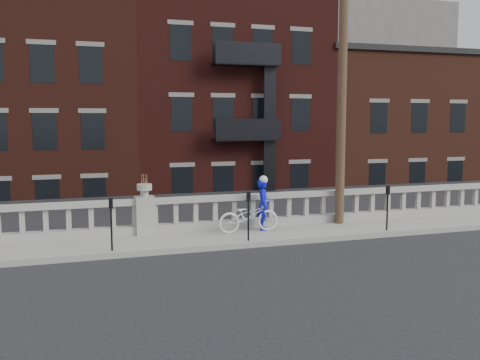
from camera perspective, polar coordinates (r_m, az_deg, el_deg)
The scene contains 11 objects.
ground at distance 12.31m, azimuth -7.48°, elevation -10.12°, with size 120.00×120.00×0.00m, color black.
sidewalk at distance 15.15m, azimuth -9.57°, elevation -6.66°, with size 32.00×2.20×0.15m, color gray.
balustrade at distance 15.96m, azimuth -10.10°, elevation -3.92°, with size 28.00×0.34×1.03m.
planter_pedestal at distance 15.92m, azimuth -10.12°, elevation -3.25°, with size 0.55×0.55×1.76m.
lower_level at distance 34.76m, azimuth -13.58°, elevation 4.97°, with size 80.00×44.00×20.80m.
utility_pole at distance 17.40m, azimuth 10.89°, elevation 12.13°, with size 1.60×0.28×10.00m.
parking_meter_b at distance 14.02m, azimuth -13.58°, elevation -3.99°, with size 0.10×0.09×1.36m.
parking_meter_c at distance 14.75m, azimuth 0.90°, elevation -3.28°, with size 0.10×0.09×1.36m.
parking_meter_d at distance 16.70m, azimuth 15.46°, elevation -2.36°, with size 0.10×0.09×1.36m.
bicycle at distance 15.92m, azimuth 0.92°, elevation -3.84°, with size 0.65×1.87×0.98m, color silver.
cyclist at distance 16.21m, azimuth 2.50°, elevation -2.63°, with size 0.57×0.37×1.55m, color #0C0EC1.
Camera 1 is at (-2.09, -11.60, 3.54)m, focal length 40.00 mm.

